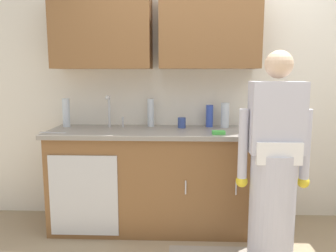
{
  "coord_description": "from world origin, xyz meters",
  "views": [
    {
      "loc": [
        -0.31,
        -2.38,
        1.46
      ],
      "look_at": [
        -0.42,
        0.55,
        1.0
      ],
      "focal_mm": 36.14,
      "sensor_mm": 36.0,
      "label": 1
    }
  ],
  "objects": [
    {
      "name": "bottle_water_tall",
      "position": [
        -0.61,
        0.91,
        1.08
      ],
      "size": [
        0.07,
        0.07,
        0.27
      ],
      "primitive_type": "cylinder",
      "color": "silver",
      "rests_on": "countertop"
    },
    {
      "name": "sponge",
      "position": [
        0.02,
        0.49,
        0.96
      ],
      "size": [
        0.11,
        0.07,
        0.03
      ],
      "primitive_type": "cube",
      "color": "#4CBF4C",
      "rests_on": "countertop"
    },
    {
      "name": "bottle_soap",
      "position": [
        0.12,
        0.87,
        1.06
      ],
      "size": [
        0.08,
        0.08,
        0.24
      ],
      "primitive_type": "cylinder",
      "color": "silver",
      "rests_on": "countertop"
    },
    {
      "name": "sink",
      "position": [
        -0.96,
        0.71,
        0.93
      ],
      "size": [
        0.5,
        0.36,
        0.35
      ],
      "color": "#B7BABF",
      "rests_on": "counter_cabinet"
    },
    {
      "name": "kitchen_wall_with_uppers",
      "position": [
        -0.14,
        0.99,
        1.48
      ],
      "size": [
        4.8,
        0.44,
        2.7
      ],
      "color": "silver",
      "rests_on": "ground"
    },
    {
      "name": "counter_cabinet",
      "position": [
        -0.55,
        0.7,
        0.45
      ],
      "size": [
        1.9,
        0.62,
        0.9
      ],
      "color": "brown",
      "rests_on": "ground"
    },
    {
      "name": "countertop",
      "position": [
        -0.55,
        0.7,
        0.92
      ],
      "size": [
        1.96,
        0.66,
        0.04
      ],
      "primitive_type": "cube",
      "color": "gray",
      "rests_on": "counter_cabinet"
    },
    {
      "name": "bottle_dish_liquid",
      "position": [
        -0.03,
        0.91,
        1.05
      ],
      "size": [
        0.07,
        0.07,
        0.21
      ],
      "primitive_type": "cylinder",
      "color": "#334CB2",
      "rests_on": "countertop"
    },
    {
      "name": "bottle_cleaner_spray",
      "position": [
        -1.43,
        0.85,
        1.08
      ],
      "size": [
        0.07,
        0.07,
        0.28
      ],
      "primitive_type": "cylinder",
      "color": "silver",
      "rests_on": "countertop"
    },
    {
      "name": "knife_on_counter",
      "position": [
        -1.44,
        0.51,
        0.94
      ],
      "size": [
        0.24,
        0.05,
        0.01
      ],
      "primitive_type": "cube",
      "rotation": [
        0.0,
        0.0,
        3.03
      ],
      "color": "silver",
      "rests_on": "countertop"
    },
    {
      "name": "cup_by_sink",
      "position": [
        -0.3,
        0.83,
        0.99
      ],
      "size": [
        0.08,
        0.08,
        0.1
      ],
      "primitive_type": "cylinder",
      "color": "#33478C",
      "rests_on": "countertop"
    },
    {
      "name": "person_at_sink",
      "position": [
        0.38,
        0.08,
        0.69
      ],
      "size": [
        0.55,
        0.34,
        1.62
      ],
      "color": "white",
      "rests_on": "ground"
    }
  ]
}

